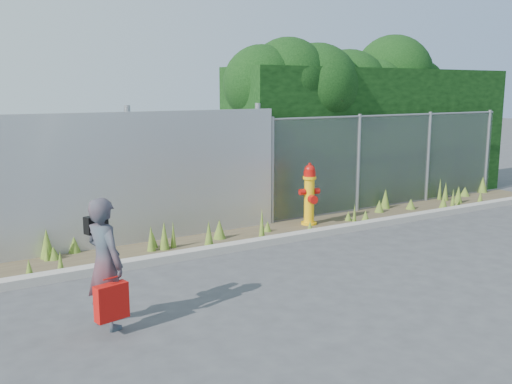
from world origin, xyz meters
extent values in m
plane|color=#3E3E40|center=(0.00, 0.00, 0.00)|extent=(80.00, 80.00, 0.00)
cube|color=#9F9890|center=(0.00, 1.80, 0.06)|extent=(16.00, 0.22, 0.12)
cube|color=#4C3E2B|center=(0.00, 2.40, 0.01)|extent=(16.00, 1.20, 0.01)
cone|color=#4A6B20|center=(-3.13, 2.00, 0.17)|extent=(0.11, 0.11, 0.34)
cone|color=#4A6B20|center=(5.32, 2.11, 0.12)|extent=(0.13, 0.13, 0.24)
cone|color=#4A6B20|center=(-3.07, 2.75, 0.10)|extent=(0.21, 0.21, 0.21)
cone|color=#4A6B20|center=(7.29, 2.98, 0.20)|extent=(0.24, 0.24, 0.40)
cone|color=#4A6B20|center=(-1.64, 2.40, 0.21)|extent=(0.14, 0.14, 0.43)
cone|color=#4A6B20|center=(3.87, 2.85, 0.21)|extent=(0.21, 0.21, 0.43)
cone|color=#4A6B20|center=(-3.17, 2.73, 0.12)|extent=(0.10, 0.10, 0.24)
cone|color=#4A6B20|center=(5.04, 2.03, 0.22)|extent=(0.11, 0.11, 0.45)
cone|color=#4A6B20|center=(5.67, 2.76, 0.22)|extent=(0.14, 0.14, 0.43)
cone|color=#4A6B20|center=(-2.70, 2.96, 0.14)|extent=(0.20, 0.20, 0.27)
cone|color=#4A6B20|center=(6.15, 2.17, 0.14)|extent=(0.12, 0.12, 0.29)
cone|color=#4A6B20|center=(-1.42, 2.38, 0.23)|extent=(0.17, 0.17, 0.46)
cone|color=#4A6B20|center=(4.28, 2.50, 0.11)|extent=(0.22, 0.22, 0.23)
cone|color=#4A6B20|center=(1.19, 1.97, 0.12)|extent=(0.14, 0.14, 0.23)
cone|color=#4A6B20|center=(-0.79, 2.05, 0.23)|extent=(0.17, 0.17, 0.46)
cone|color=#4A6B20|center=(5.69, 2.41, 0.20)|extent=(0.20, 0.20, 0.39)
cone|color=#4A6B20|center=(-3.55, 1.99, 0.14)|extent=(0.13, 0.13, 0.29)
cone|color=#4A6B20|center=(3.48, 2.62, 0.13)|extent=(0.20, 0.20, 0.27)
cone|color=#4A6B20|center=(0.61, 2.48, 0.10)|extent=(0.15, 0.15, 0.21)
cone|color=#4A6B20|center=(7.41, 3.00, 0.21)|extent=(0.11, 0.11, 0.43)
cone|color=#4A6B20|center=(6.50, 2.87, 0.12)|extent=(0.23, 0.23, 0.23)
cone|color=#4A6B20|center=(5.65, 2.90, 0.25)|extent=(0.10, 0.10, 0.51)
cone|color=#4A6B20|center=(0.29, 2.16, 0.27)|extent=(0.11, 0.11, 0.53)
cone|color=#4A6B20|center=(4.80, 2.08, 0.16)|extent=(0.21, 0.21, 0.32)
cone|color=#4A6B20|center=(-1.27, 2.39, 0.23)|extent=(0.10, 0.10, 0.45)
cone|color=#4A6B20|center=(-1.54, 2.57, 0.13)|extent=(0.16, 0.16, 0.26)
cone|color=#4A6B20|center=(2.43, 2.38, 0.10)|extent=(0.14, 0.14, 0.19)
cone|color=#4A6B20|center=(-3.13, 2.86, 0.24)|extent=(0.22, 0.22, 0.47)
cone|color=#4A6B20|center=(2.43, 2.21, 0.19)|extent=(0.08, 0.08, 0.38)
cone|color=#4A6B20|center=(-0.36, 2.50, 0.17)|extent=(0.23, 0.23, 0.34)
cone|color=#4A6B20|center=(2.52, 2.00, 0.14)|extent=(0.20, 0.20, 0.27)
cube|color=#AAACB1|center=(-3.25, 3.00, 1.10)|extent=(8.50, 0.08, 2.20)
cylinder|color=gray|center=(-1.70, 3.12, 1.15)|extent=(0.10, 0.10, 2.30)
cylinder|color=gray|center=(0.80, 3.12, 1.15)|extent=(0.10, 0.10, 2.30)
cube|color=gray|center=(4.25, 3.00, 1.00)|extent=(6.50, 0.03, 2.00)
cylinder|color=gray|center=(4.25, 3.00, 2.00)|extent=(6.50, 0.04, 0.04)
cylinder|color=gray|center=(1.05, 3.00, 1.02)|extent=(0.07, 0.07, 2.05)
cylinder|color=gray|center=(3.20, 3.00, 1.02)|extent=(0.07, 0.07, 2.05)
cylinder|color=gray|center=(5.30, 3.00, 1.02)|extent=(0.07, 0.07, 2.05)
cylinder|color=gray|center=(7.40, 3.00, 1.02)|extent=(0.07, 0.07, 2.05)
cube|color=black|center=(4.55, 4.00, 1.50)|extent=(7.30, 1.60, 3.00)
sphere|color=black|center=(1.48, 4.07, 2.66)|extent=(1.58, 1.58, 1.58)
sphere|color=black|center=(2.09, 4.01, 2.77)|extent=(1.70, 1.70, 1.70)
sphere|color=black|center=(2.77, 3.91, 2.62)|extent=(1.80, 1.80, 1.80)
sphere|color=black|center=(3.92, 4.22, 2.50)|extent=(1.89, 1.89, 1.89)
sphere|color=black|center=(4.56, 3.88, 2.65)|extent=(1.15, 1.15, 1.15)
sphere|color=black|center=(5.28, 4.18, 2.88)|extent=(1.88, 1.88, 1.88)
sphere|color=black|center=(6.10, 4.18, 2.59)|extent=(1.38, 1.38, 1.38)
sphere|color=black|center=(6.79, 3.83, 2.30)|extent=(1.20, 1.20, 1.20)
cylinder|color=yellow|center=(1.58, 2.53, 0.03)|extent=(0.30, 0.30, 0.06)
cylinder|color=yellow|center=(1.58, 2.53, 0.45)|extent=(0.19, 0.19, 0.90)
cylinder|color=yellow|center=(1.58, 2.53, 0.92)|extent=(0.25, 0.25, 0.05)
cylinder|color=#B20F0A|center=(1.58, 2.53, 0.99)|extent=(0.22, 0.22, 0.11)
sphere|color=#B20F0A|center=(1.58, 2.53, 1.06)|extent=(0.20, 0.20, 0.20)
cylinder|color=#B20F0A|center=(1.58, 2.53, 1.17)|extent=(0.05, 0.05, 0.05)
cylinder|color=#B20F0A|center=(1.44, 2.53, 0.65)|extent=(0.11, 0.12, 0.12)
cylinder|color=#B20F0A|center=(1.73, 2.53, 0.65)|extent=(0.11, 0.12, 0.12)
cylinder|color=#B20F0A|center=(1.58, 2.39, 0.53)|extent=(0.16, 0.13, 0.16)
imported|color=#0F5764|center=(-3.12, -0.07, 0.72)|extent=(0.48, 0.60, 1.44)
cube|color=#B70E0A|center=(-3.14, -0.31, 0.37)|extent=(0.35, 0.13, 0.39)
cylinder|color=#B70E0A|center=(-3.14, -0.31, 0.63)|extent=(0.17, 0.01, 0.01)
cube|color=black|center=(-3.14, 0.12, 1.11)|extent=(0.25, 0.11, 0.19)
camera|label=1|loc=(-4.82, -5.92, 2.57)|focal=40.00mm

